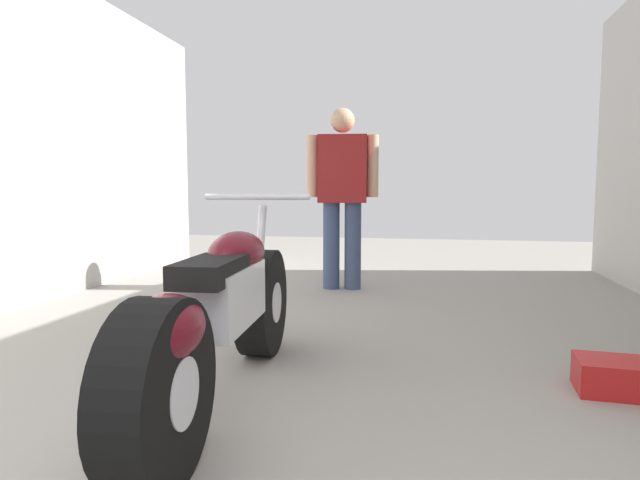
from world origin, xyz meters
TOP-DOWN VIEW (x-y plane):
  - ground_plane at (0.00, 3.08)m, footprint 14.78×14.78m
  - motorcycle_maroon_cruiser at (-0.24, 1.74)m, footprint 0.61×2.06m
  - mechanic_in_blue at (-0.16, 4.70)m, footprint 0.72×0.32m
  - red_toolbox at (1.60, 2.24)m, footprint 0.43×0.30m

SIDE VIEW (x-z plane):
  - ground_plane at x=0.00m, z-range 0.00..0.00m
  - red_toolbox at x=1.60m, z-range 0.00..0.16m
  - motorcycle_maroon_cruiser at x=-0.24m, z-range -0.07..0.89m
  - mechanic_in_blue at x=-0.16m, z-range 0.12..1.90m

